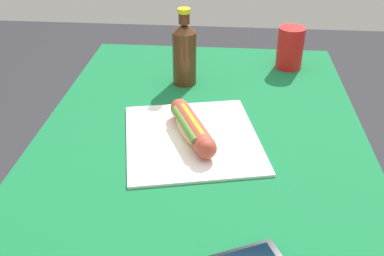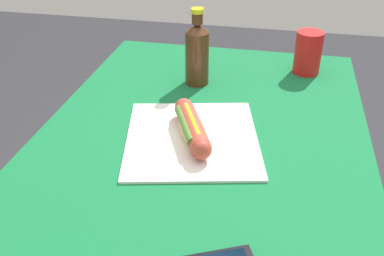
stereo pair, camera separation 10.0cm
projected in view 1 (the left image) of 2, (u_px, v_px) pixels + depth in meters
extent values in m
cylinder|color=brown|center=(284.00, 165.00, 1.60)|extent=(0.07, 0.07, 0.72)
cylinder|color=brown|center=(135.00, 157.00, 1.64)|extent=(0.07, 0.07, 0.72)
cube|color=brown|center=(201.00, 138.00, 1.06)|extent=(1.02, 0.71, 0.03)
cube|color=#146B38|center=(202.00, 132.00, 1.05)|extent=(1.08, 0.77, 0.00)
cube|color=white|center=(192.00, 138.00, 1.02)|extent=(0.38, 0.36, 0.01)
ellipsoid|color=tan|center=(192.00, 129.00, 1.01)|extent=(0.18, 0.12, 0.04)
cylinder|color=#B24233|center=(192.00, 127.00, 1.00)|extent=(0.19, 0.12, 0.05)
sphere|color=#B24233|center=(180.00, 108.00, 1.08)|extent=(0.05, 0.05, 0.05)
sphere|color=#B24233|center=(206.00, 148.00, 0.93)|extent=(0.05, 0.05, 0.05)
cube|color=yellow|center=(192.00, 119.00, 0.99)|extent=(0.13, 0.06, 0.00)
cylinder|color=#4C7A2D|center=(185.00, 125.00, 0.99)|extent=(0.14, 0.08, 0.02)
cylinder|color=#4C2814|center=(184.00, 58.00, 1.24)|extent=(0.07, 0.07, 0.15)
cone|color=#4C2814|center=(184.00, 28.00, 1.19)|extent=(0.07, 0.07, 0.02)
cylinder|color=#4C2814|center=(184.00, 18.00, 1.18)|extent=(0.03, 0.03, 0.03)
cylinder|color=yellow|center=(184.00, 11.00, 1.17)|extent=(0.03, 0.03, 0.01)
cylinder|color=red|center=(290.00, 48.00, 1.34)|extent=(0.08, 0.08, 0.13)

